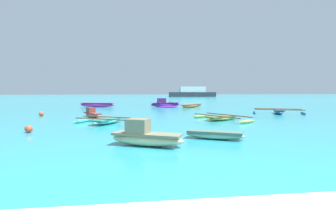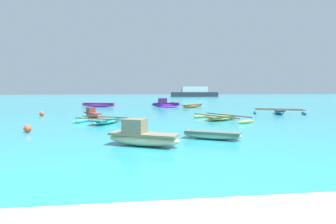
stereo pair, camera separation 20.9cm
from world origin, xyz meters
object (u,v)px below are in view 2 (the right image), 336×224
at_px(moored_boat_1, 221,118).
at_px(moored_boat_6, 212,135).
at_px(distant_ferry, 194,93).
at_px(moored_boat_0, 106,121).
at_px(moored_boat_2, 92,114).
at_px(moored_boat_8, 166,104).
at_px(mooring_buoy_1, 42,114).
at_px(moored_boat_4, 279,112).
at_px(mooring_buoy_0, 28,129).
at_px(moored_boat_5, 192,106).
at_px(moored_boat_3, 99,105).
at_px(moored_boat_7, 142,136).

distance_m(moored_boat_1, moored_boat_6, 6.69).
bearing_deg(distant_ferry, moored_boat_0, -107.19).
relative_size(moored_boat_2, moored_boat_8, 0.66).
bearing_deg(mooring_buoy_1, moored_boat_8, 43.54).
bearing_deg(moored_boat_8, moored_boat_2, -125.08).
distance_m(moored_boat_4, mooring_buoy_0, 17.92).
height_order(moored_boat_6, moored_boat_8, moored_boat_8).
relative_size(moored_boat_1, mooring_buoy_0, 12.49).
relative_size(moored_boat_2, moored_boat_5, 0.76).
bearing_deg(moored_boat_1, distant_ferry, 50.72).
relative_size(moored_boat_1, moored_boat_3, 1.02).
height_order(moored_boat_2, distant_ferry, distant_ferry).
relative_size(moored_boat_1, moored_boat_7, 1.60).
relative_size(moored_boat_1, moored_boat_5, 1.38).
bearing_deg(moored_boat_5, moored_boat_8, 103.55).
height_order(moored_boat_6, mooring_buoy_1, mooring_buoy_1).
bearing_deg(moored_boat_8, mooring_buoy_1, -140.93).
height_order(moored_boat_1, moored_boat_5, moored_boat_5).
height_order(moored_boat_3, distant_ferry, distant_ferry).
relative_size(moored_boat_3, moored_boat_8, 1.16).
xyz_separation_m(moored_boat_5, distant_ferry, (11.17, 48.42, 1.03)).
bearing_deg(moored_boat_1, moored_boat_8, 69.87).
bearing_deg(mooring_buoy_1, moored_boat_7, -57.94).
xyz_separation_m(moored_boat_1, moored_boat_6, (-2.46, -6.22, 0.02)).
bearing_deg(moored_boat_4, distant_ferry, 15.92).
relative_size(moored_boat_6, moored_boat_7, 0.88).
relative_size(moored_boat_4, mooring_buoy_1, 12.38).
xyz_separation_m(moored_boat_3, moored_boat_4, (15.70, -10.76, -0.08)).
distance_m(mooring_buoy_0, mooring_buoy_1, 8.13).
distance_m(moored_boat_7, distant_ferry, 69.95).
bearing_deg(moored_boat_2, moored_boat_8, 119.86).
height_order(moored_boat_5, mooring_buoy_1, moored_boat_5).
height_order(moored_boat_8, mooring_buoy_0, moored_boat_8).
bearing_deg(mooring_buoy_1, moored_boat_1, -19.12).
distance_m(moored_boat_5, moored_boat_6, 18.80).
relative_size(moored_boat_1, moored_boat_8, 1.19).
bearing_deg(moored_boat_5, moored_boat_3, 124.19).
height_order(moored_boat_4, moored_boat_8, moored_boat_8).
xyz_separation_m(moored_boat_0, moored_boat_4, (13.15, 4.63, 0.02)).
bearing_deg(moored_boat_1, mooring_buoy_1, 132.74).
height_order(moored_boat_6, mooring_buoy_0, mooring_buoy_0).
relative_size(moored_boat_0, moored_boat_1, 0.93).
bearing_deg(moored_boat_7, moored_boat_4, 69.35).
xyz_separation_m(moored_boat_0, moored_boat_7, (1.89, -6.25, 0.16)).
distance_m(moored_boat_1, moored_boat_2, 9.03).
height_order(moored_boat_0, moored_boat_8, moored_boat_8).
height_order(moored_boat_3, mooring_buoy_0, moored_boat_3).
relative_size(moored_boat_2, mooring_buoy_0, 6.93).
height_order(moored_boat_5, moored_boat_7, moored_boat_7).
bearing_deg(moored_boat_3, moored_boat_6, -54.11).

